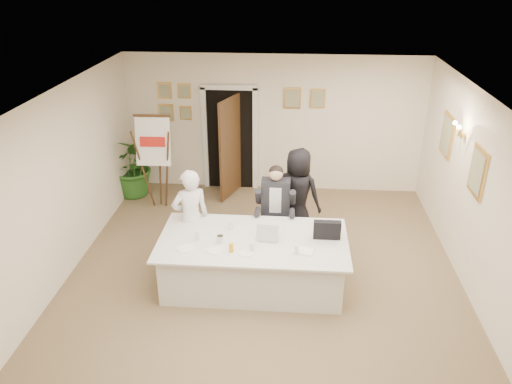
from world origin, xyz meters
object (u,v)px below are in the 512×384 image
object	(u,v)px
potted_palm	(134,165)
steel_jug	(220,239)
laptop_bag	(327,230)
conference_table	(253,262)
standing_woman	(298,195)
standing_man	(191,218)
laptop	(268,229)
paper_stack	(304,251)
seated_man	(275,208)
flip_chart	(157,167)
oj_glass	(231,248)

from	to	relation	value
potted_palm	steel_jug	size ratio (longest dim) A/B	11.77
potted_palm	laptop_bag	world-z (taller)	potted_palm
laptop_bag	conference_table	bearing A→B (deg)	-174.28
standing_woman	potted_palm	xyz separation A→B (m)	(-3.30, 1.49, -0.17)
standing_man	laptop	bearing A→B (deg)	133.73
standing_man	paper_stack	world-z (taller)	standing_man
steel_jug	seated_man	bearing A→B (deg)	58.85
seated_man	paper_stack	world-z (taller)	seated_man
flip_chart	steel_jug	bearing A→B (deg)	-58.07
conference_table	potted_palm	xyz separation A→B (m)	(-2.66, 2.94, 0.25)
potted_palm	conference_table	bearing A→B (deg)	-47.84
standing_woman	standing_man	bearing A→B (deg)	51.56
standing_woman	seated_man	bearing A→B (deg)	67.02
potted_palm	paper_stack	size ratio (longest dim) A/B	4.86
conference_table	standing_woman	size ratio (longest dim) A/B	1.67
seated_man	laptop_bag	world-z (taller)	seated_man
paper_stack	laptop	bearing A→B (deg)	145.51
standing_man	conference_table	bearing A→B (deg)	126.81
standing_woman	potted_palm	bearing A→B (deg)	-1.97
flip_chart	laptop_bag	distance (m)	3.87
standing_man	standing_woman	size ratio (longest dim) A/B	0.98
standing_woman	potted_palm	world-z (taller)	standing_woman
laptop	steel_jug	distance (m)	0.70
standing_woman	laptop	distance (m)	1.45
conference_table	paper_stack	world-z (taller)	paper_stack
seated_man	laptop_bag	size ratio (longest dim) A/B	3.80
standing_man	potted_palm	size ratio (longest dim) A/B	1.24
standing_man	standing_woman	world-z (taller)	standing_woman
laptop_bag	standing_woman	bearing A→B (deg)	107.25
standing_man	oj_glass	bearing A→B (deg)	104.02
oj_glass	steel_jug	world-z (taller)	oj_glass
oj_glass	laptop_bag	bearing A→B (deg)	19.72
laptop	steel_jug	size ratio (longest dim) A/B	3.11
flip_chart	oj_glass	size ratio (longest dim) A/B	14.23
conference_table	flip_chart	bearing A→B (deg)	130.25
potted_palm	laptop_bag	xyz separation A→B (m)	(3.72, -2.83, 0.26)
steel_jug	laptop_bag	bearing A→B (deg)	8.98
flip_chart	laptop	xyz separation A→B (m)	(2.25, -2.35, 0.06)
conference_table	seated_man	world-z (taller)	seated_man
conference_table	steel_jug	size ratio (longest dim) A/B	24.83
flip_chart	steel_jug	xyz separation A→B (m)	(1.58, -2.54, -0.03)
potted_palm	laptop	size ratio (longest dim) A/B	3.79
standing_man	laptop_bag	bearing A→B (deg)	143.01
steel_jug	laptop	bearing A→B (deg)	16.30
potted_palm	laptop	bearing A→B (deg)	-45.00
seated_man	standing_man	size ratio (longest dim) A/B	0.92
potted_palm	laptop_bag	distance (m)	4.68
flip_chart	laptop_bag	size ratio (longest dim) A/B	4.74
paper_stack	steel_jug	size ratio (longest dim) A/B	2.42
standing_woman	steel_jug	world-z (taller)	standing_woman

